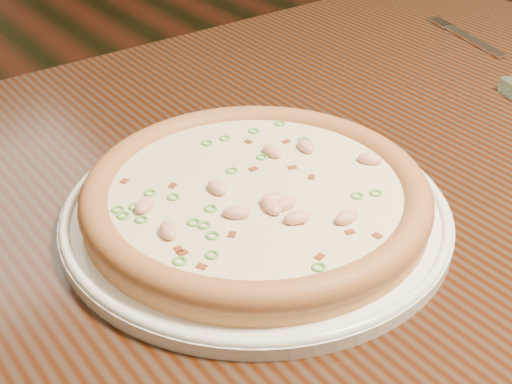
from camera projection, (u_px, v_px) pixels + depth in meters
ground at (145, 230)px, 1.92m from camera, size 9.00×9.00×0.00m
hero_table at (315, 233)px, 0.81m from camera, size 1.20×0.80×0.75m
plate at (256, 211)px, 0.66m from camera, size 0.36×0.36×0.02m
pizza at (256, 195)px, 0.65m from camera, size 0.32×0.32×0.03m
fork at (468, 37)px, 1.05m from camera, size 0.06×0.17×0.00m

